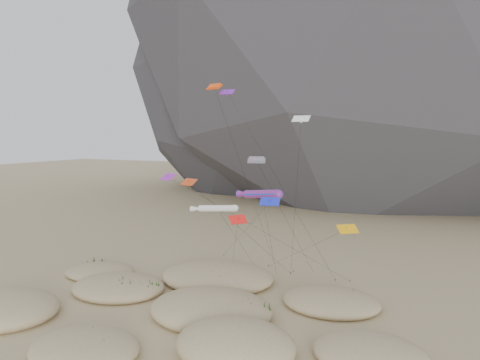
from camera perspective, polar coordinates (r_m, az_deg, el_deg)
name	(u,v)px	position (r m, az deg, el deg)	size (l,w,h in m)	color
ground	(177,326)	(52.45, -7.64, -17.19)	(500.00, 500.00, 0.00)	#CCB789
dunes	(177,305)	(56.23, -7.72, -14.82)	(51.48, 35.56, 4.03)	#CCB789
dune_grass	(191,308)	(54.71, -5.96, -15.23)	(44.18, 26.50, 1.52)	black
kite_stakes	(275,269)	(71.45, 4.31, -10.76)	(22.17, 7.41, 0.30)	#3F2D1E
rainbow_tube_kite	(260,194)	(57.62, 2.47, -1.72)	(7.28, 11.05, 13.77)	red
white_tube_kite	(215,208)	(57.17, -3.05, -3.48)	(6.58, 12.58, 11.90)	silver
orange_parafoil	(215,90)	(62.96, -3.01, 10.90)	(5.52, 12.42, 26.95)	#E9400C
multi_parafoil	(258,162)	(53.84, 2.17, 2.17)	(3.30, 17.12, 17.74)	red
delta_kites	(248,179)	(56.79, 1.03, 0.13)	(26.43, 24.49, 26.04)	#C23C12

